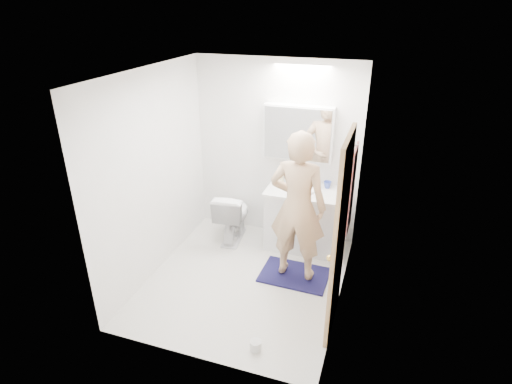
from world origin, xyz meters
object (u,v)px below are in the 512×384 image
at_px(toothbrush_cup, 327,185).
at_px(person, 298,207).
at_px(soap_bottle_b, 297,178).
at_px(toilet, 233,215).
at_px(medicine_cabinet, 298,133).
at_px(soap_bottle_a, 281,175).
at_px(vanity_cabinet, 302,220).
at_px(toilet_paper_roll, 256,345).

bearing_deg(toothbrush_cup, person, -102.37).
bearing_deg(soap_bottle_b, toilet, -159.92).
relative_size(medicine_cabinet, soap_bottle_a, 4.42).
height_order(soap_bottle_b, toothbrush_cup, soap_bottle_b).
bearing_deg(vanity_cabinet, person, -83.51).
relative_size(vanity_cabinet, toilet, 1.26).
relative_size(toilet, soap_bottle_b, 4.61).
distance_m(medicine_cabinet, toilet, 1.42).
bearing_deg(toilet, soap_bottle_b, -165.73).
xyz_separation_m(person, soap_bottle_b, (-0.21, 0.88, -0.03)).
bearing_deg(person, vanity_cabinet, -82.03).
bearing_deg(person, soap_bottle_b, -74.82).
bearing_deg(medicine_cabinet, soap_bottle_b, -56.29).
distance_m(toilet, toilet_paper_roll, 2.09).
xyz_separation_m(vanity_cabinet, toilet_paper_roll, (0.01, -1.95, -0.34)).
xyz_separation_m(soap_bottle_a, soap_bottle_b, (0.21, 0.03, -0.02)).
xyz_separation_m(vanity_cabinet, person, (0.08, -0.70, 0.54)).
bearing_deg(soap_bottle_a, soap_bottle_b, 8.22).
relative_size(toilet, toilet_paper_roll, 6.51).
bearing_deg(medicine_cabinet, soap_bottle_a, -162.28).
relative_size(vanity_cabinet, soap_bottle_b, 5.79).
bearing_deg(toilet_paper_roll, toothbrush_cup, 82.92).
relative_size(medicine_cabinet, toilet_paper_roll, 8.00).
height_order(medicine_cabinet, soap_bottle_b, medicine_cabinet).
distance_m(person, soap_bottle_a, 0.95).
distance_m(vanity_cabinet, toilet, 0.95).
bearing_deg(person, toilet, -28.27).
relative_size(vanity_cabinet, soap_bottle_a, 4.52).
height_order(toilet, toilet_paper_roll, toilet).
height_order(medicine_cabinet, person, medicine_cabinet).
xyz_separation_m(vanity_cabinet, toilet, (-0.94, -0.11, -0.03)).
height_order(toilet, person, person).
relative_size(medicine_cabinet, soap_bottle_b, 5.66).
bearing_deg(toilet_paper_roll, soap_bottle_a, 99.44).
distance_m(toilet, person, 1.31).
bearing_deg(vanity_cabinet, toilet_paper_roll, -89.82).
bearing_deg(toilet, soap_bottle_a, -161.96).
height_order(medicine_cabinet, soap_bottle_a, medicine_cabinet).
xyz_separation_m(soap_bottle_a, toothbrush_cup, (0.61, 0.01, -0.05)).
xyz_separation_m(soap_bottle_b, toilet_paper_roll, (0.14, -2.13, -0.85)).
bearing_deg(toilet, medicine_cabinet, -163.37).
relative_size(vanity_cabinet, person, 0.51).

